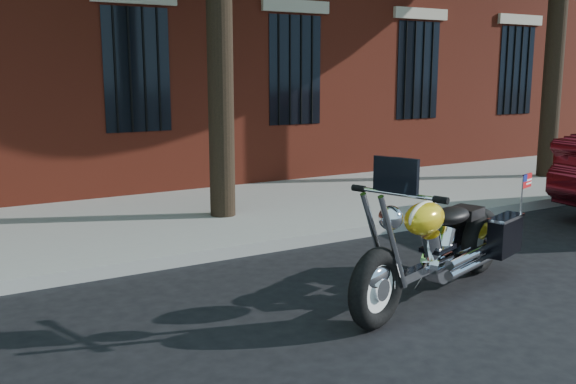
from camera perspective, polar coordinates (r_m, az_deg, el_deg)
ground at (r=6.60m, az=0.91°, el=-8.58°), size 120.00×120.00×0.00m
curb at (r=7.74m, az=-4.43°, el=-5.13°), size 40.00×0.16×0.15m
sidewalk at (r=9.41m, az=-9.47°, el=-2.40°), size 40.00×3.60×0.15m
motorcycle at (r=6.48m, az=13.62°, el=-4.71°), size 2.87×1.38×1.46m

